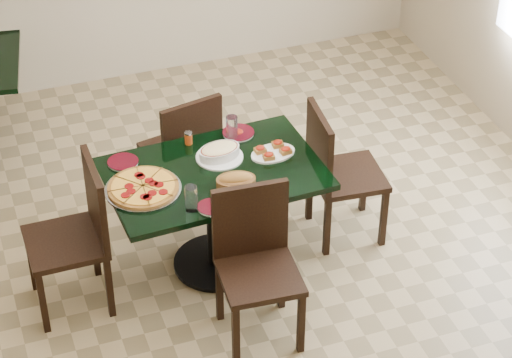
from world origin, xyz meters
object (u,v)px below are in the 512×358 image
object	(u,v)px
main_table	(214,195)
bread_basket	(236,181)
chair_far	(185,148)
lasagna_casserole	(219,152)
chair_right	(335,168)
bruschetta_platter	(273,151)
chair_left	(79,228)
pepperoni_pizza	(143,188)
chair_near	(255,255)

from	to	relation	value
main_table	bread_basket	distance (m)	0.31
chair_far	lasagna_casserole	size ratio (longest dim) A/B	3.16
chair_right	bruschetta_platter	world-z (taller)	chair_right
chair_left	pepperoni_pizza	size ratio (longest dim) A/B	2.16
chair_far	bruschetta_platter	world-z (taller)	chair_far
chair_right	lasagna_casserole	bearing A→B (deg)	89.26
chair_left	bruschetta_platter	bearing A→B (deg)	93.45
chair_far	pepperoni_pizza	size ratio (longest dim) A/B	2.04
pepperoni_pizza	bread_basket	xyz separation A→B (m)	(0.53, -0.15, 0.02)
chair_left	lasagna_casserole	bearing A→B (deg)	99.27
bread_basket	lasagna_casserole	bearing A→B (deg)	99.73
chair_near	chair_left	bearing A→B (deg)	152.19
chair_far	bruschetta_platter	size ratio (longest dim) A/B	2.95
chair_near	chair_right	bearing A→B (deg)	43.74
pepperoni_pizza	main_table	bearing A→B (deg)	5.40
main_table	chair_far	world-z (taller)	chair_far
main_table	bruschetta_platter	size ratio (longest dim) A/B	4.27
chair_far	pepperoni_pizza	world-z (taller)	chair_far
chair_left	bruschetta_platter	xyz separation A→B (m)	(1.26, 0.09, 0.21)
chair_near	lasagna_casserole	bearing A→B (deg)	92.41
chair_near	lasagna_casserole	distance (m)	0.77
bruschetta_platter	chair_right	bearing A→B (deg)	-8.41
chair_far	pepperoni_pizza	bearing A→B (deg)	43.83
chair_near	bruschetta_platter	size ratio (longest dim) A/B	3.04
chair_far	bread_basket	distance (m)	0.86
chair_left	lasagna_casserole	xyz separation A→B (m)	(0.93, 0.16, 0.24)
chair_left	chair_near	bearing A→B (deg)	57.85
pepperoni_pizza	bruschetta_platter	distance (m)	0.86
main_table	lasagna_casserole	world-z (taller)	lasagna_casserole
chair_left	bread_basket	distance (m)	0.98
main_table	chair_left	xyz separation A→B (m)	(-0.86, -0.04, -0.01)
chair_far	bruschetta_platter	xyz separation A→B (m)	(0.41, -0.57, 0.25)
main_table	bruschetta_platter	world-z (taller)	bruschetta_platter
bread_basket	chair_far	bearing A→B (deg)	105.68
main_table	chair_left	world-z (taller)	chair_left
chair_far	bread_basket	bearing A→B (deg)	83.85
chair_right	chair_left	world-z (taller)	chair_left
pepperoni_pizza	bruschetta_platter	xyz separation A→B (m)	(0.86, 0.09, 0.01)
chair_far	main_table	bearing A→B (deg)	78.64
bread_basket	chair_right	bearing A→B (deg)	27.21
chair_far	pepperoni_pizza	distance (m)	0.83
chair_near	bread_basket	xyz separation A→B (m)	(0.02, 0.41, 0.25)
pepperoni_pizza	lasagna_casserole	xyz separation A→B (m)	(0.53, 0.17, 0.03)
chair_near	bread_basket	distance (m)	0.48
chair_left	bruschetta_platter	size ratio (longest dim) A/B	3.12
main_table	chair_left	size ratio (longest dim) A/B	1.37
chair_right	chair_left	xyz separation A→B (m)	(-1.69, -0.08, 0.01)
chair_near	lasagna_casserole	xyz separation A→B (m)	(0.02, 0.73, 0.25)
chair_near	bread_basket	size ratio (longest dim) A/B	3.68
chair_right	chair_left	size ratio (longest dim) A/B	0.98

